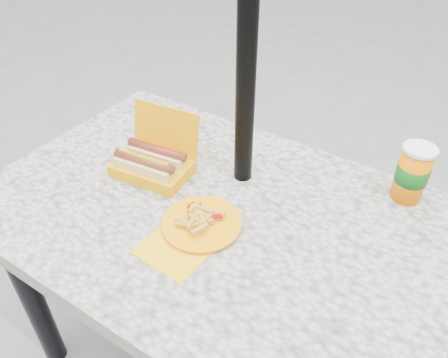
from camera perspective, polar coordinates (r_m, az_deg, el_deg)
The scene contains 5 objects.
picnic_table at distance 1.21m, azimuth -1.67°, elevation -7.59°, with size 1.20×0.80×0.75m.
umbrella_pole at distance 1.06m, azimuth 2.97°, elevation 15.52°, with size 0.05×0.05×2.20m, color black.
hotdog_box at distance 1.24m, azimuth -9.26°, elevation 2.21°, with size 0.23×0.19×0.17m.
fries_plate at distance 1.07m, azimuth -3.23°, elevation -5.87°, with size 0.20×0.27×0.04m.
soda_cup at distance 1.22m, azimuth 23.39°, elevation 0.69°, with size 0.08×0.08×0.16m.
Camera 1 is at (0.49, -0.68, 1.51)m, focal length 35.00 mm.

